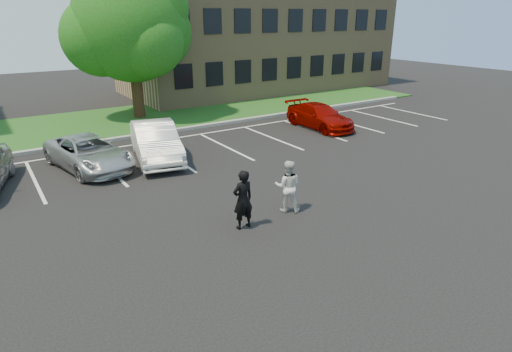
{
  "coord_description": "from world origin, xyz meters",
  "views": [
    {
      "loc": [
        -6.89,
        -9.49,
        5.99
      ],
      "look_at": [
        0.0,
        1.0,
        1.25
      ],
      "focal_mm": 30.0,
      "sensor_mm": 36.0,
      "label": 1
    }
  ],
  "objects_px": {
    "office_building": "(258,38)",
    "car_silver_minivan": "(89,153)",
    "car_red_compact": "(320,116)",
    "car_white_sedan": "(156,142)",
    "tree": "(132,27)",
    "man_black_suit": "(243,200)",
    "man_white_shirt": "(288,186)"
  },
  "relations": [
    {
      "from": "tree",
      "to": "car_silver_minivan",
      "type": "xyz_separation_m",
      "value": [
        -4.92,
        -8.04,
        -4.68
      ]
    },
    {
      "from": "tree",
      "to": "car_red_compact",
      "type": "xyz_separation_m",
      "value": [
        7.55,
        -8.1,
        -4.69
      ]
    },
    {
      "from": "man_white_shirt",
      "to": "car_white_sedan",
      "type": "bearing_deg",
      "value": -41.62
    },
    {
      "from": "man_black_suit",
      "to": "man_white_shirt",
      "type": "distance_m",
      "value": 1.83
    },
    {
      "from": "car_silver_minivan",
      "to": "car_white_sedan",
      "type": "relative_size",
      "value": 0.97
    },
    {
      "from": "tree",
      "to": "car_red_compact",
      "type": "height_order",
      "value": "tree"
    },
    {
      "from": "man_black_suit",
      "to": "car_white_sedan",
      "type": "relative_size",
      "value": 0.37
    },
    {
      "from": "tree",
      "to": "man_white_shirt",
      "type": "bearing_deg",
      "value": -92.12
    },
    {
      "from": "office_building",
      "to": "car_red_compact",
      "type": "bearing_deg",
      "value": -109.86
    },
    {
      "from": "office_building",
      "to": "car_white_sedan",
      "type": "relative_size",
      "value": 4.54
    },
    {
      "from": "car_white_sedan",
      "to": "man_black_suit",
      "type": "bearing_deg",
      "value": -79.4
    },
    {
      "from": "man_white_shirt",
      "to": "office_building",
      "type": "bearing_deg",
      "value": -85.23
    },
    {
      "from": "car_white_sedan",
      "to": "car_red_compact",
      "type": "height_order",
      "value": "car_white_sedan"
    },
    {
      "from": "man_black_suit",
      "to": "car_white_sedan",
      "type": "height_order",
      "value": "man_black_suit"
    },
    {
      "from": "man_white_shirt",
      "to": "tree",
      "type": "bearing_deg",
      "value": -55.95
    },
    {
      "from": "man_white_shirt",
      "to": "car_white_sedan",
      "type": "relative_size",
      "value": 0.35
    },
    {
      "from": "tree",
      "to": "car_white_sedan",
      "type": "bearing_deg",
      "value": -104.5
    },
    {
      "from": "man_black_suit",
      "to": "man_white_shirt",
      "type": "relative_size",
      "value": 1.06
    },
    {
      "from": "man_black_suit",
      "to": "car_red_compact",
      "type": "bearing_deg",
      "value": -142.89
    },
    {
      "from": "office_building",
      "to": "car_white_sedan",
      "type": "xyz_separation_m",
      "value": [
        -14.69,
        -14.07,
        -3.34
      ]
    },
    {
      "from": "tree",
      "to": "car_silver_minivan",
      "type": "relative_size",
      "value": 1.84
    },
    {
      "from": "tree",
      "to": "car_silver_minivan",
      "type": "distance_m",
      "value": 10.52
    },
    {
      "from": "man_white_shirt",
      "to": "car_silver_minivan",
      "type": "relative_size",
      "value": 0.36
    },
    {
      "from": "man_black_suit",
      "to": "man_white_shirt",
      "type": "xyz_separation_m",
      "value": [
        1.82,
        0.22,
        -0.05
      ]
    },
    {
      "from": "car_red_compact",
      "to": "car_white_sedan",
      "type": "bearing_deg",
      "value": -177.11
    },
    {
      "from": "office_building",
      "to": "tree",
      "type": "xyz_separation_m",
      "value": [
        -12.51,
        -5.63,
        1.19
      ]
    },
    {
      "from": "tree",
      "to": "man_white_shirt",
      "type": "distance_m",
      "value": 16.47
    },
    {
      "from": "man_black_suit",
      "to": "car_red_compact",
      "type": "height_order",
      "value": "man_black_suit"
    },
    {
      "from": "office_building",
      "to": "car_white_sedan",
      "type": "distance_m",
      "value": 20.62
    },
    {
      "from": "office_building",
      "to": "car_silver_minivan",
      "type": "xyz_separation_m",
      "value": [
        -17.43,
        -13.66,
        -3.49
      ]
    },
    {
      "from": "man_white_shirt",
      "to": "car_silver_minivan",
      "type": "xyz_separation_m",
      "value": [
        -4.33,
        7.8,
        -0.19
      ]
    },
    {
      "from": "office_building",
      "to": "man_white_shirt",
      "type": "height_order",
      "value": "office_building"
    }
  ]
}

